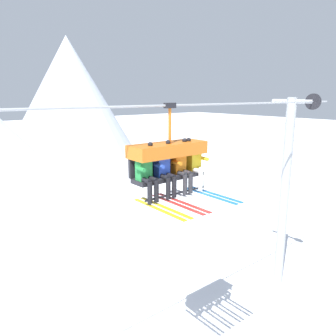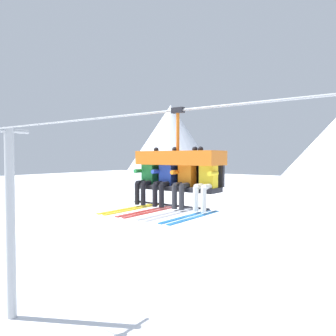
{
  "view_description": "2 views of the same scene",
  "coord_description": "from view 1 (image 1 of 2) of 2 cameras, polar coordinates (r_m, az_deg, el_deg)",
  "views": [
    {
      "loc": [
        -3.63,
        -6.63,
        7.61
      ],
      "look_at": [
        1.11,
        -0.81,
        5.93
      ],
      "focal_mm": 35.0,
      "sensor_mm": 36.0,
      "label": 1
    },
    {
      "loc": [
        5.17,
        -6.59,
        6.39
      ],
      "look_at": [
        0.93,
        -0.82,
        6.13
      ],
      "focal_mm": 35.0,
      "sensor_mm": 36.0,
      "label": 2
    }
  ],
  "objects": [
    {
      "name": "chairlift_chair",
      "position": [
        7.74,
        -0.03,
        2.22
      ],
      "size": [
        1.94,
        0.74,
        2.08
      ],
      "color": "#232328"
    },
    {
      "name": "skier_blue",
      "position": [
        7.47,
        -0.49,
        -0.27
      ],
      "size": [
        0.48,
        1.7,
        1.34
      ],
      "color": "#2847B7"
    },
    {
      "name": "skier_green",
      "position": [
        7.17,
        -3.66,
        -0.84
      ],
      "size": [
        0.48,
        1.7,
        1.34
      ],
      "color": "#23843D"
    },
    {
      "name": "skier_orange",
      "position": [
        7.79,
        2.43,
        0.26
      ],
      "size": [
        0.48,
        1.7,
        1.34
      ],
      "color": "orange"
    },
    {
      "name": "skier_yellow",
      "position": [
        8.13,
        5.08,
        0.74
      ],
      "size": [
        0.48,
        1.7,
        1.34
      ],
      "color": "yellow"
    },
    {
      "name": "mountain_peak_east",
      "position": [
        47.39,
        -16.78,
        12.13
      ],
      "size": [
        17.26,
        17.26,
        15.21
      ],
      "color": "silver",
      "rests_on": "ground_plane"
    },
    {
      "name": "lift_cable",
      "position": [
        6.95,
        -6.26,
        10.61
      ],
      "size": [
        17.0,
        0.05,
        0.05
      ],
      "color": "#9EA3A8"
    },
    {
      "name": "lift_tower_far",
      "position": [
        13.57,
        19.75,
        -3.59
      ],
      "size": [
        0.36,
        1.88,
        7.65
      ],
      "color": "#9EA3A8",
      "rests_on": "ground_plane"
    }
  ]
}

